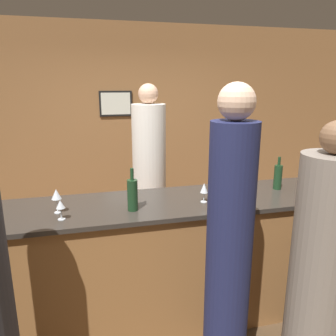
% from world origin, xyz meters
% --- Properties ---
extents(ground_plane, '(14.00, 14.00, 0.00)m').
position_xyz_m(ground_plane, '(0.00, 0.00, 0.00)').
color(ground_plane, '#4C3823').
extents(back_wall, '(8.00, 0.08, 2.80)m').
position_xyz_m(back_wall, '(-0.00, 2.15, 1.40)').
color(back_wall, olive).
rests_on(back_wall, ground_plane).
extents(bar_counter, '(3.27, 0.71, 1.09)m').
position_xyz_m(bar_counter, '(0.00, 0.00, 0.55)').
color(bar_counter, '#996638').
rests_on(bar_counter, ground_plane).
extents(bartender, '(0.35, 0.35, 2.02)m').
position_xyz_m(bartender, '(-0.02, 0.89, 0.94)').
color(bartender, silver).
rests_on(bartender, ground_plane).
extents(guest_2, '(0.39, 0.39, 1.81)m').
position_xyz_m(guest_2, '(0.79, -0.82, 0.83)').
color(guest_2, gray).
rests_on(guest_2, ground_plane).
extents(guest_3, '(0.28, 0.28, 2.03)m').
position_xyz_m(guest_3, '(0.17, -0.74, 0.97)').
color(guest_3, '#1E234C').
rests_on(guest_3, ground_plane).
extents(wine_bottle_0, '(0.08, 0.08, 0.33)m').
position_xyz_m(wine_bottle_0, '(-0.34, -0.13, 1.22)').
color(wine_bottle_0, '#19381E').
rests_on(wine_bottle_0, bar_counter).
extents(wine_bottle_1, '(0.07, 0.07, 0.30)m').
position_xyz_m(wine_bottle_1, '(1.00, 0.07, 1.21)').
color(wine_bottle_1, '#19381E').
rests_on(wine_bottle_1, bar_counter).
extents(wine_bottle_2, '(0.07, 0.07, 0.27)m').
position_xyz_m(wine_bottle_2, '(0.54, -0.02, 1.19)').
color(wine_bottle_2, black).
rests_on(wine_bottle_2, bar_counter).
extents(wine_glass_1, '(0.06, 0.06, 0.16)m').
position_xyz_m(wine_glass_1, '(0.24, -0.09, 1.20)').
color(wine_glass_1, silver).
rests_on(wine_glass_1, bar_counter).
extents(wine_glass_2, '(0.06, 0.06, 0.14)m').
position_xyz_m(wine_glass_2, '(-0.85, -0.18, 1.20)').
color(wine_glass_2, silver).
rests_on(wine_glass_2, bar_counter).
extents(wine_glass_3, '(0.07, 0.07, 0.18)m').
position_xyz_m(wine_glass_3, '(-0.88, -0.05, 1.23)').
color(wine_glass_3, silver).
rests_on(wine_glass_3, bar_counter).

